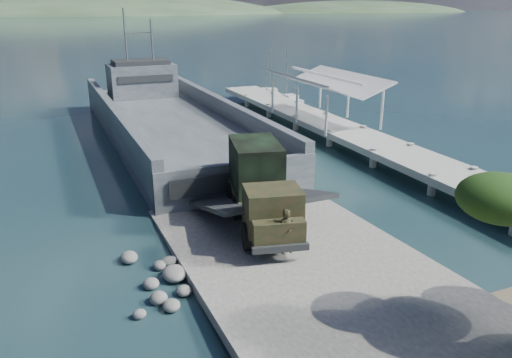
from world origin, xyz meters
The scene contains 10 objects.
ground centered at (0.00, 0.00, 0.00)m, with size 1400.00×1400.00×0.00m, color #1C3C43.
boat_ramp centered at (0.00, -1.00, 0.25)m, with size 10.00×18.00×0.50m, color #66645D.
shoreline_rocks centered at (-6.20, 0.50, 0.00)m, with size 3.20×5.60×0.90m, color slate, non-canonical shape.
distant_headlands centered at (50.00, 560.00, 0.00)m, with size 1000.00×240.00×48.00m, color #2C462B, non-canonical shape.
pier centered at (13.00, 18.77, 1.60)m, with size 6.40×44.00×6.10m.
landing_craft centered at (0.00, 23.39, 0.94)m, with size 10.10×38.80×11.49m.
military_truck centered at (-0.14, 3.47, 2.39)m, with size 4.21×8.52×3.80m.
soldier centered at (-0.76, -0.75, 1.50)m, with size 0.73×0.48×1.99m, color black.
sailboat_near centered at (16.36, 34.00, 0.35)m, with size 2.00×5.50×6.56m.
sailboat_far centered at (16.74, 39.42, 0.32)m, with size 2.25×5.02×5.91m.
Camera 1 is at (-9.45, -17.91, 11.03)m, focal length 35.00 mm.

